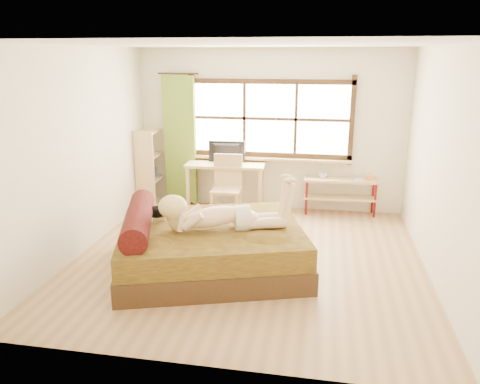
% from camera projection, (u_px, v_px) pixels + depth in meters
% --- Properties ---
extents(floor, '(4.50, 4.50, 0.00)m').
position_uv_depth(floor, '(248.00, 259.00, 6.16)').
color(floor, '#9E754C').
rests_on(floor, ground).
extents(ceiling, '(4.50, 4.50, 0.00)m').
position_uv_depth(ceiling, '(249.00, 44.00, 5.40)').
color(ceiling, white).
rests_on(ceiling, wall_back).
extents(wall_back, '(4.50, 0.00, 4.50)m').
position_uv_depth(wall_back, '(270.00, 131.00, 7.90)').
color(wall_back, silver).
rests_on(wall_back, floor).
extents(wall_front, '(4.50, 0.00, 4.50)m').
position_uv_depth(wall_front, '(203.00, 219.00, 3.65)').
color(wall_front, silver).
rests_on(wall_front, floor).
extents(wall_left, '(0.00, 4.50, 4.50)m').
position_uv_depth(wall_left, '(80.00, 152.00, 6.16)').
color(wall_left, silver).
rests_on(wall_left, floor).
extents(wall_right, '(0.00, 4.50, 4.50)m').
position_uv_depth(wall_right, '(441.00, 166.00, 5.39)').
color(wall_right, silver).
rests_on(wall_right, floor).
extents(window, '(2.80, 0.16, 1.46)m').
position_uv_depth(window, '(270.00, 121.00, 7.83)').
color(window, '#FFEDBF').
rests_on(window, wall_back).
extents(curtain, '(0.55, 0.10, 2.20)m').
position_uv_depth(curtain, '(180.00, 141.00, 8.11)').
color(curtain, olive).
rests_on(curtain, wall_back).
extents(bed, '(2.66, 2.37, 0.85)m').
position_uv_depth(bed, '(207.00, 246.00, 5.81)').
color(bed, black).
rests_on(bed, floor).
extents(woman, '(1.62, 0.90, 0.67)m').
position_uv_depth(woman, '(222.00, 202.00, 5.57)').
color(woman, beige).
rests_on(woman, bed).
extents(kitten, '(0.36, 0.23, 0.27)m').
position_uv_depth(kitten, '(158.00, 210.00, 5.92)').
color(kitten, black).
rests_on(kitten, bed).
extents(desk, '(1.34, 0.65, 0.82)m').
position_uv_depth(desk, '(226.00, 169.00, 7.92)').
color(desk, tan).
rests_on(desk, floor).
extents(monitor, '(0.62, 0.10, 0.36)m').
position_uv_depth(monitor, '(226.00, 152.00, 7.88)').
color(monitor, black).
rests_on(monitor, desk).
extents(chair, '(0.48, 0.48, 1.03)m').
position_uv_depth(chair, '(227.00, 183.00, 7.61)').
color(chair, tan).
rests_on(chair, floor).
extents(pipe_shelf, '(1.23, 0.37, 0.69)m').
position_uv_depth(pipe_shelf, '(341.00, 188.00, 7.78)').
color(pipe_shelf, tan).
rests_on(pipe_shelf, floor).
extents(cup, '(0.13, 0.13, 0.10)m').
position_uv_depth(cup, '(323.00, 175.00, 7.77)').
color(cup, gray).
rests_on(cup, pipe_shelf).
extents(book, '(0.16, 0.21, 0.02)m').
position_uv_depth(book, '(353.00, 179.00, 7.70)').
color(book, gray).
rests_on(book, pipe_shelf).
extents(bookshelf, '(0.36, 0.60, 1.35)m').
position_uv_depth(bookshelf, '(150.00, 167.00, 8.21)').
color(bookshelf, tan).
rests_on(bookshelf, floor).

